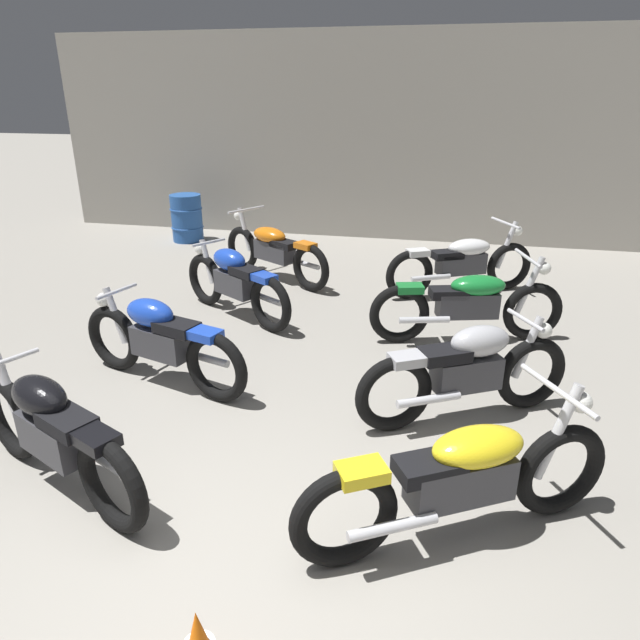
% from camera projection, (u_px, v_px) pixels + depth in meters
% --- Properties ---
extents(ground_plane, '(60.00, 60.00, 0.00)m').
position_uv_depth(ground_plane, '(203.00, 611.00, 3.13)').
color(ground_plane, gray).
extents(back_wall, '(12.71, 0.24, 3.60)m').
position_uv_depth(back_wall, '(389.00, 139.00, 10.23)').
color(back_wall, '#9E998E').
rests_on(back_wall, ground).
extents(motorcycle_left_row_0, '(1.84, 0.92, 0.88)m').
position_uv_depth(motorcycle_left_row_0, '(53.00, 432.00, 3.93)').
color(motorcycle_left_row_0, black).
rests_on(motorcycle_left_row_0, ground).
extents(motorcycle_left_row_1, '(1.92, 0.72, 0.88)m').
position_uv_depth(motorcycle_left_row_1, '(160.00, 340.00, 5.36)').
color(motorcycle_left_row_1, black).
rests_on(motorcycle_left_row_1, ground).
extents(motorcycle_left_row_2, '(1.72, 1.14, 0.88)m').
position_uv_depth(motorcycle_left_row_2, '(235.00, 281.00, 6.98)').
color(motorcycle_left_row_2, black).
rests_on(motorcycle_left_row_2, ground).
extents(motorcycle_left_row_3, '(1.91, 1.23, 0.97)m').
position_uv_depth(motorcycle_left_row_3, '(274.00, 250.00, 8.36)').
color(motorcycle_left_row_3, black).
rests_on(motorcycle_left_row_3, ground).
extents(motorcycle_right_row_0, '(1.93, 1.20, 0.97)m').
position_uv_depth(motorcycle_right_row_0, '(462.00, 477.00, 3.49)').
color(motorcycle_right_row_0, black).
rests_on(motorcycle_right_row_0, ground).
extents(motorcycle_right_row_1, '(1.78, 1.05, 0.88)m').
position_uv_depth(motorcycle_right_row_1, '(467.00, 370.00, 4.79)').
color(motorcycle_right_row_1, black).
rests_on(motorcycle_right_row_1, ground).
extents(motorcycle_right_row_2, '(2.12, 0.86, 0.97)m').
position_uv_depth(motorcycle_right_row_2, '(469.00, 303.00, 6.30)').
color(motorcycle_right_row_2, black).
rests_on(motorcycle_right_row_2, ground).
extents(motorcycle_right_row_3, '(1.97, 1.15, 0.97)m').
position_uv_depth(motorcycle_right_row_3, '(462.00, 262.00, 7.76)').
color(motorcycle_right_row_3, black).
rests_on(motorcycle_right_row_3, ground).
extents(oil_drum, '(0.59, 0.59, 0.85)m').
position_uv_depth(oil_drum, '(187.00, 218.00, 10.51)').
color(oil_drum, '#23519E').
rests_on(oil_drum, ground).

